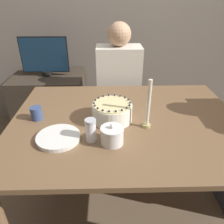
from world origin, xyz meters
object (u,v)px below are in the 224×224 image
at_px(candle, 148,109).
at_px(person_man_blue_shirt, 118,99).
at_px(sugar_bowl, 112,135).
at_px(tv_monitor, 44,56).
at_px(sugar_shaker, 91,130).
at_px(cake, 112,111).

relative_size(candle, person_man_blue_shirt, 0.24).
distance_m(sugar_bowl, person_man_blue_shirt, 1.02).
bearing_deg(tv_monitor, candle, -53.16).
bearing_deg(person_man_blue_shirt, tv_monitor, -24.00).
bearing_deg(sugar_bowl, candle, 35.93).
distance_m(sugar_bowl, candle, 0.27).
bearing_deg(sugar_shaker, tv_monitor, 113.14).
bearing_deg(cake, candle, -24.23).
relative_size(cake, sugar_shaker, 1.89).
bearing_deg(person_man_blue_shirt, cake, 83.86).
height_order(cake, tv_monitor, tv_monitor).
xyz_separation_m(candle, tv_monitor, (-0.87, 1.17, -0.01)).
bearing_deg(tv_monitor, cake, -58.04).
distance_m(sugar_bowl, tv_monitor, 1.48).
xyz_separation_m(cake, person_man_blue_shirt, (0.08, 0.74, -0.27)).
relative_size(sugar_bowl, candle, 0.41).
xyz_separation_m(person_man_blue_shirt, tv_monitor, (-0.75, 0.33, 0.34)).
distance_m(sugar_shaker, candle, 0.35).
xyz_separation_m(cake, sugar_bowl, (-0.01, -0.24, -0.01)).
height_order(sugar_bowl, tv_monitor, tv_monitor).
distance_m(cake, sugar_shaker, 0.25).
bearing_deg(candle, tv_monitor, 126.84).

